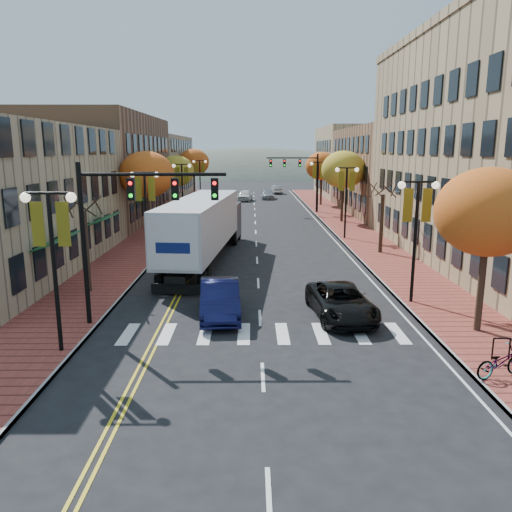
{
  "coord_description": "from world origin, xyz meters",
  "views": [
    {
      "loc": [
        -0.37,
        -17.55,
        7.5
      ],
      "look_at": [
        -0.15,
        7.16,
        2.2
      ],
      "focal_mm": 35.0,
      "sensor_mm": 36.0,
      "label": 1
    }
  ],
  "objects_px": {
    "semi_truck": "(205,224)",
    "bicycle": "(500,362)",
    "black_suv": "(341,302)",
    "navy_sedan": "(220,299)"
  },
  "relations": [
    {
      "from": "black_suv",
      "to": "bicycle",
      "type": "distance_m",
      "value": 7.63
    },
    {
      "from": "semi_truck",
      "to": "navy_sedan",
      "type": "height_order",
      "value": "semi_truck"
    },
    {
      "from": "black_suv",
      "to": "navy_sedan",
      "type": "bearing_deg",
      "value": 172.64
    },
    {
      "from": "navy_sedan",
      "to": "bicycle",
      "type": "xyz_separation_m",
      "value": [
        9.63,
        -6.66,
        -0.16
      ]
    },
    {
      "from": "navy_sedan",
      "to": "black_suv",
      "type": "distance_m",
      "value": 5.52
    },
    {
      "from": "semi_truck",
      "to": "bicycle",
      "type": "relative_size",
      "value": 9.15
    },
    {
      "from": "semi_truck",
      "to": "navy_sedan",
      "type": "xyz_separation_m",
      "value": [
        1.67,
        -11.35,
        -1.75
      ]
    },
    {
      "from": "navy_sedan",
      "to": "semi_truck",
      "type": "bearing_deg",
      "value": 94.1
    },
    {
      "from": "semi_truck",
      "to": "navy_sedan",
      "type": "bearing_deg",
      "value": -76.06
    },
    {
      "from": "semi_truck",
      "to": "black_suv",
      "type": "bearing_deg",
      "value": -52.61
    }
  ]
}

